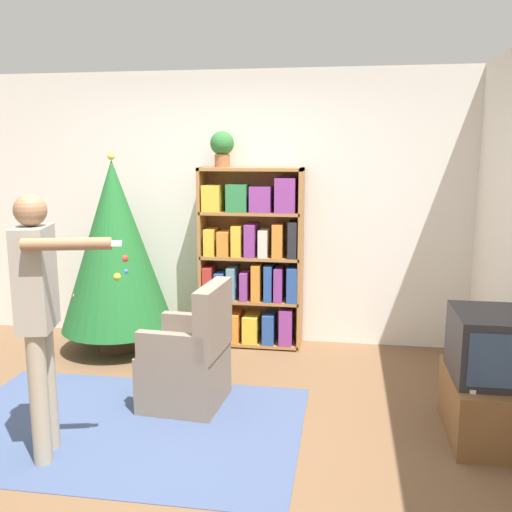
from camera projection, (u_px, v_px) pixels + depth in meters
The scene contains 12 objects.
ground_plane at pixel (167, 434), 3.79m from camera, with size 14.00×14.00×0.00m, color brown.
wall_back at pixel (229, 208), 5.58m from camera, with size 8.00×0.10×2.60m.
area_rug at pixel (123, 426), 3.89m from camera, with size 2.43×1.61×0.01m.
bookshelf at pixel (252, 262), 5.39m from camera, with size 0.97×0.32×1.70m.
tv_stand at pixel (482, 406), 3.74m from camera, with size 0.45×0.78×0.41m.
television at pixel (487, 345), 3.66m from camera, with size 0.43×0.58×0.43m.
game_remote at pixel (471, 388), 3.49m from camera, with size 0.04×0.12×0.02m.
christmas_tree at pixel (115, 246), 5.23m from camera, with size 1.03×1.03×1.84m.
armchair at pixel (190, 362), 4.18m from camera, with size 0.61×0.60×0.92m.
standing_person at pixel (39, 306), 3.36m from camera, with size 0.70×0.46×1.61m.
potted_plant at pixel (222, 146), 5.25m from camera, with size 0.22×0.22×0.33m.
book_pile_near_tree at pixel (160, 359), 5.01m from camera, with size 0.22×0.17×0.10m.
Camera 1 is at (1.14, -3.37, 1.86)m, focal length 40.00 mm.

